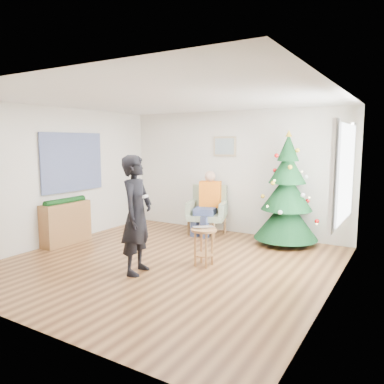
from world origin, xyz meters
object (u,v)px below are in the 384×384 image
Objects in this scene: christmas_tree at (287,194)px; armchair at (207,216)px; standing_man at (137,215)px; console at (66,223)px; stool at (204,247)px.

christmas_tree is 1.78m from armchair.
standing_man reaches higher than console.
console is at bearing -149.71° from armchair.
armchair is (-1.68, -0.04, -0.60)m from christmas_tree.
armchair is 1.02× the size of console.
standing_man is at bearing -131.85° from stool.
stool is 0.34× the size of standing_man.
standing_man reaches higher than stool.
standing_man is 2.31m from console.
christmas_tree reaches higher than armchair.
armchair is 0.58× the size of standing_man.
stool is at bearing -80.09° from armchair.
christmas_tree is 4.25m from console.
stool is 2.90m from console.
standing_man is (-0.70, -0.78, 0.58)m from stool.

